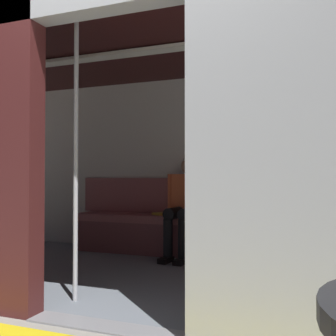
{
  "coord_description": "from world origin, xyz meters",
  "views": [
    {
      "loc": [
        -1.23,
        2.16,
        0.94
      ],
      "look_at": [
        0.07,
        -1.27,
        1.02
      ],
      "focal_mm": 41.89,
      "sensor_mm": 36.0,
      "label": 1
    }
  ],
  "objects_px": {
    "grab_pole_door": "(76,158)",
    "train_car": "(166,113)",
    "person_seated": "(187,198)",
    "book": "(162,214)",
    "handbag": "(223,210)",
    "grab_pole_far": "(200,156)",
    "bench_seat": "(204,227)"
  },
  "relations": [
    {
      "from": "grab_pole_far",
      "to": "train_car",
      "type": "bearing_deg",
      "value": -54.4
    },
    {
      "from": "train_car",
      "to": "person_seated",
      "type": "xyz_separation_m",
      "value": [
        0.11,
        -0.97,
        -0.84
      ]
    },
    {
      "from": "bench_seat",
      "to": "person_seated",
      "type": "height_order",
      "value": "person_seated"
    },
    {
      "from": "book",
      "to": "grab_pole_door",
      "type": "bearing_deg",
      "value": 123.19
    },
    {
      "from": "grab_pole_door",
      "to": "train_car",
      "type": "bearing_deg",
      "value": -114.96
    },
    {
      "from": "handbag",
      "to": "grab_pole_far",
      "type": "relative_size",
      "value": 0.12
    },
    {
      "from": "person_seated",
      "to": "handbag",
      "type": "xyz_separation_m",
      "value": [
        -0.4,
        -0.09,
        -0.13
      ]
    },
    {
      "from": "person_seated",
      "to": "train_car",
      "type": "bearing_deg",
      "value": 96.34
    },
    {
      "from": "book",
      "to": "grab_pole_far",
      "type": "bearing_deg",
      "value": 149.9
    },
    {
      "from": "train_car",
      "to": "bench_seat",
      "type": "xyz_separation_m",
      "value": [
        -0.08,
        -1.02,
        -1.17
      ]
    },
    {
      "from": "person_seated",
      "to": "grab_pole_far",
      "type": "height_order",
      "value": "grab_pole_far"
    },
    {
      "from": "person_seated",
      "to": "book",
      "type": "bearing_deg",
      "value": -19.41
    },
    {
      "from": "book",
      "to": "grab_pole_far",
      "type": "distance_m",
      "value": 2.22
    },
    {
      "from": "grab_pole_far",
      "to": "bench_seat",
      "type": "bearing_deg",
      "value": -75.11
    },
    {
      "from": "person_seated",
      "to": "grab_pole_door",
      "type": "distance_m",
      "value": 1.89
    },
    {
      "from": "handbag",
      "to": "grab_pole_far",
      "type": "bearing_deg",
      "value": 98.2
    },
    {
      "from": "train_car",
      "to": "bench_seat",
      "type": "height_order",
      "value": "train_car"
    },
    {
      "from": "train_car",
      "to": "handbag",
      "type": "distance_m",
      "value": 1.47
    },
    {
      "from": "handbag",
      "to": "grab_pole_door",
      "type": "xyz_separation_m",
      "value": [
        0.69,
        1.92,
        0.53
      ]
    },
    {
      "from": "train_car",
      "to": "grab_pole_far",
      "type": "height_order",
      "value": "train_car"
    },
    {
      "from": "train_car",
      "to": "book",
      "type": "distance_m",
      "value": 1.59
    },
    {
      "from": "book",
      "to": "train_car",
      "type": "bearing_deg",
      "value": 144.23
    },
    {
      "from": "train_car",
      "to": "handbag",
      "type": "relative_size",
      "value": 24.62
    },
    {
      "from": "bench_seat",
      "to": "grab_pole_far",
      "type": "relative_size",
      "value": 1.53
    },
    {
      "from": "person_seated",
      "to": "grab_pole_far",
      "type": "distance_m",
      "value": 1.92
    },
    {
      "from": "handbag",
      "to": "person_seated",
      "type": "bearing_deg",
      "value": 12.36
    },
    {
      "from": "handbag",
      "to": "train_car",
      "type": "bearing_deg",
      "value": 74.42
    },
    {
      "from": "handbag",
      "to": "grab_pole_door",
      "type": "distance_m",
      "value": 2.11
    },
    {
      "from": "bench_seat",
      "to": "grab_pole_far",
      "type": "distance_m",
      "value": 2.0
    },
    {
      "from": "grab_pole_door",
      "to": "grab_pole_far",
      "type": "height_order",
      "value": "same"
    },
    {
      "from": "bench_seat",
      "to": "book",
      "type": "height_order",
      "value": "book"
    },
    {
      "from": "handbag",
      "to": "grab_pole_door",
      "type": "height_order",
      "value": "grab_pole_door"
    }
  ]
}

